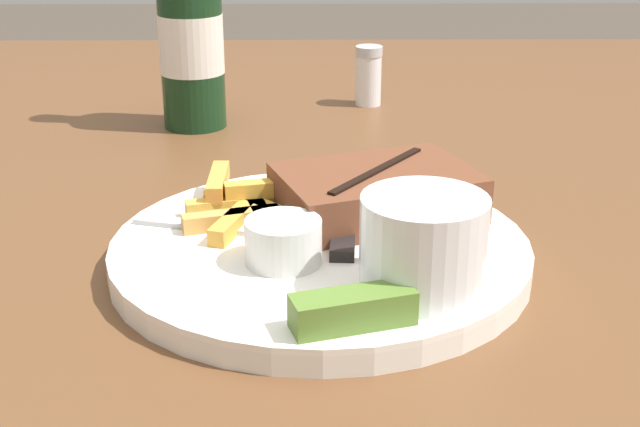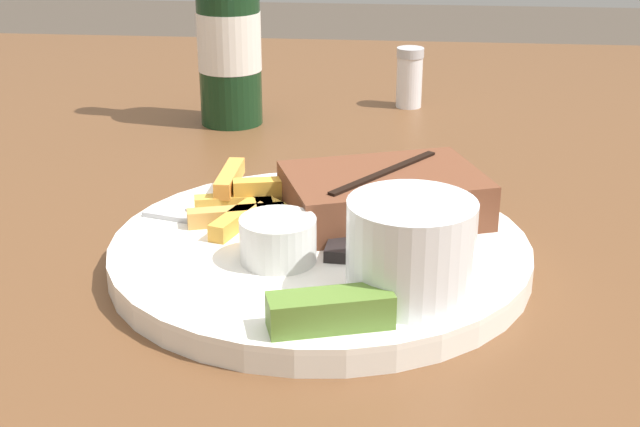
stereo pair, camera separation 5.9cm
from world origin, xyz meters
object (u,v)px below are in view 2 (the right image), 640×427
Objects in this scene: steak_portion at (384,195)px; dinner_plate at (320,253)px; coleslaw_cup at (411,243)px; knife_utensil at (349,221)px; dipping_sauce_cup at (278,237)px; pickle_spear at (330,311)px; beer_bottle at (229,37)px; fork_utensil at (222,223)px; salt_shaker at (409,77)px.

dinner_plate is at bearing -131.13° from steak_portion.
steak_portion is 0.12m from coleslaw_cup.
dipping_sauce_cup is at bearing 150.52° from knife_utensil.
dipping_sauce_cup is at bearing -125.73° from dinner_plate.
pickle_spear is 0.29× the size of beer_bottle.
fork_utensil is (-0.09, 0.13, -0.01)m from pickle_spear.
coleslaw_cup is 0.11m from knife_utensil.
coleslaw_cup is 0.30× the size of beer_bottle.
salt_shaker is (0.04, 0.53, 0.00)m from pickle_spear.
pickle_spear is 0.16m from fork_utensil.
dipping_sauce_cup reaches higher than pickle_spear.
beer_bottle is (-0.14, 0.30, 0.07)m from knife_utensil.
knife_utensil is at bearing -96.00° from salt_shaker.
dipping_sauce_cup reaches higher than dinner_plate.
coleslaw_cup is 1.04× the size of pickle_spear.
dinner_plate is 0.42m from salt_shaker.
pickle_spear is at bearing -63.79° from dipping_sauce_cup.
salt_shaker is at bearing 82.01° from dinner_plate.
fork_utensil is 0.53× the size of beer_bottle.
dipping_sauce_cup is at bearing -100.38° from salt_shaker.
coleslaw_cup reaches higher than salt_shaker.
steak_portion reaches higher than knife_utensil.
salt_shaker reaches higher than knife_utensil.
steak_portion is at bearing 81.52° from pickle_spear.
salt_shaker reaches higher than dipping_sauce_cup.
salt_shaker is (0.18, 0.08, -0.06)m from beer_bottle.
pickle_spear is (-0.04, -0.04, -0.02)m from coleslaw_cup.
steak_portion is (0.04, 0.05, 0.03)m from dinner_plate.
pickle_spear is at bearing -81.64° from dinner_plate.
dinner_plate is 0.10m from coleslaw_cup.
coleslaw_cup is 0.07m from pickle_spear.
steak_portion is 1.20× the size of fork_utensil.
coleslaw_cup reaches higher than knife_utensil.
salt_shaker is (0.02, 0.36, -0.00)m from steak_portion.
coleslaw_cup is 1.16× the size of salt_shaker.
knife_utensil is at bearing 59.74° from dinner_plate.
fork_utensil is 2.04× the size of salt_shaker.
fork_utensil is 0.41m from salt_shaker.
coleslaw_cup reaches higher than steak_portion.
steak_portion is at bearing 29.11° from fork_utensil.
coleslaw_cup is at bearing -153.80° from knife_utensil.
coleslaw_cup is at bearing -25.01° from dipping_sauce_cup.
steak_portion is at bearing 99.02° from coleslaw_cup.
dinner_plate is 3.74× the size of coleslaw_cup.
knife_utensil is (0.02, 0.03, 0.01)m from dinner_plate.
dinner_plate is 0.36m from beer_bottle.
knife_utensil is at bearing 22.25° from fork_utensil.
dipping_sauce_cup is at bearing 116.21° from pickle_spear.
dinner_plate is at bearing -69.52° from beer_bottle.
dipping_sauce_cup is 0.30× the size of knife_utensil.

